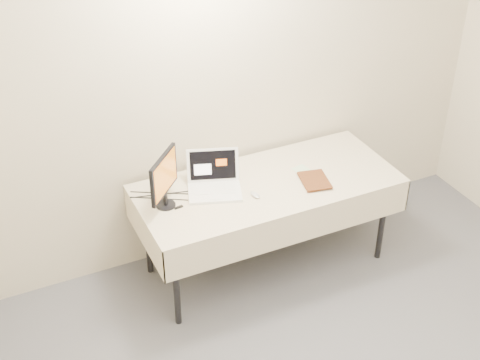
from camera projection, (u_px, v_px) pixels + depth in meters
name	position (u px, v px, depth m)	size (l,w,h in m)	color
back_wall	(240.00, 78.00, 4.70)	(4.00, 0.10, 2.70)	beige
table	(267.00, 190.00, 4.73)	(1.86, 0.81, 0.74)	black
laptop	(214.00, 181.00, 4.61)	(0.45, 0.43, 0.25)	white
monitor	(164.00, 177.00, 4.34)	(0.27, 0.29, 0.39)	black
book	(303.00, 169.00, 4.61)	(0.19, 0.02, 0.25)	brown
alarm_clock	(210.00, 174.00, 4.75)	(0.12, 0.06, 0.05)	black
clicker	(255.00, 195.00, 4.55)	(0.04, 0.09, 0.02)	silver
paper_form	(309.00, 174.00, 4.79)	(0.11, 0.27, 0.00)	#B6D6AA
usb_dongle	(179.00, 207.00, 4.44)	(0.06, 0.02, 0.01)	black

